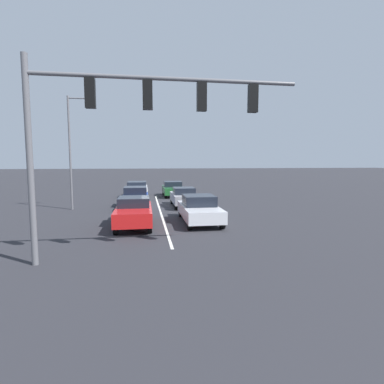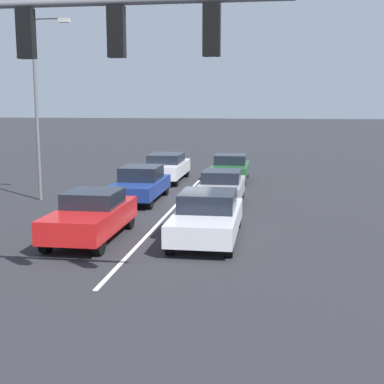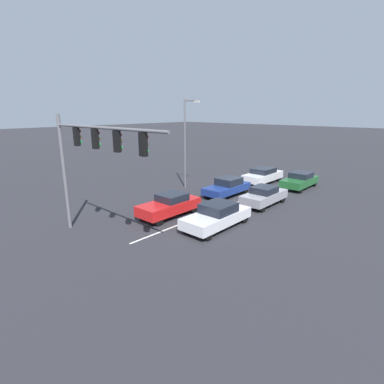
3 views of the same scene
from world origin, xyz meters
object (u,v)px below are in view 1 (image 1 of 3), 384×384
Objects in this scene: car_darkgreen_leftlane_third at (173,189)px; car_white_midlane_third at (137,189)px; car_navy_midlane_second at (136,197)px; street_lamp_right_shoulder at (72,145)px; car_silver_leftlane_front at (199,209)px; traffic_signal_gantry at (127,114)px; car_red_midlane_front at (134,212)px; car_gray_leftlane_second at (184,197)px.

car_white_midlane_third is (3.42, 0.56, 0.06)m from car_darkgreen_leftlane_third.
car_navy_midlane_second is 0.57× the size of street_lamp_right_shoulder.
car_darkgreen_leftlane_third is at bearing -137.41° from street_lamp_right_shoulder.
street_lamp_right_shoulder is at bearing -35.85° from car_silver_leftlane_front.
car_navy_midlane_second is at bearing -173.71° from street_lamp_right_shoulder.
street_lamp_right_shoulder is at bearing -69.53° from traffic_signal_gantry.
car_red_midlane_front is (3.56, 0.53, 0.03)m from car_silver_leftlane_front.
street_lamp_right_shoulder is (4.16, 6.42, 3.69)m from car_white_midlane_third.
car_gray_leftlane_second is 0.54× the size of street_lamp_right_shoulder.
car_silver_leftlane_front is 0.53× the size of traffic_signal_gantry.
street_lamp_right_shoulder is at bearing 57.04° from car_white_midlane_third.
car_silver_leftlane_front is at bearing 91.01° from car_gray_leftlane_second.
car_silver_leftlane_front is 1.06× the size of car_navy_midlane_second.
car_white_midlane_third is at bearing -122.96° from street_lamp_right_shoulder.
car_red_midlane_front reaches higher than car_darkgreen_leftlane_third.
car_red_midlane_front is 0.94× the size of car_white_midlane_third.
car_red_midlane_front is 0.99× the size of car_navy_midlane_second.
car_navy_midlane_second is 5.95m from car_white_midlane_third.
car_red_midlane_front is at bearing 8.55° from car_silver_leftlane_front.
car_white_midlane_third is at bearing -89.65° from car_navy_midlane_second.
street_lamp_right_shoulder is at bearing -55.30° from car_red_midlane_front.
car_darkgreen_leftlane_third is at bearing -170.78° from car_white_midlane_third.
car_navy_midlane_second is 0.95× the size of car_white_midlane_third.
car_silver_leftlane_front is 1.12× the size of car_gray_leftlane_second.
car_silver_leftlane_front is 0.60× the size of street_lamp_right_shoulder.
car_gray_leftlane_second is 13.01m from traffic_signal_gantry.
car_red_midlane_front is at bearing 90.91° from car_navy_midlane_second.
car_silver_leftlane_front is 1.09× the size of car_darkgreen_leftlane_third.
car_silver_leftlane_front is at bearing 91.25° from car_darkgreen_leftlane_third.
car_navy_midlane_second is at bearing 62.50° from car_darkgreen_leftlane_third.
car_darkgreen_leftlane_third is at bearing -99.86° from traffic_signal_gantry.
car_silver_leftlane_front is at bearing 107.01° from car_white_midlane_third.
car_navy_midlane_second is (3.56, -0.28, 0.02)m from car_gray_leftlane_second.
car_red_midlane_front reaches higher than car_silver_leftlane_front.
traffic_signal_gantry is (-0.19, 18.06, 4.14)m from car_white_midlane_third.
car_navy_midlane_second and car_white_midlane_third have the same top height.
car_gray_leftlane_second is 0.97× the size of car_darkgreen_leftlane_third.
car_red_midlane_front is 0.49× the size of traffic_signal_gantry.
car_white_midlane_third is 18.53m from traffic_signal_gantry.
street_lamp_right_shoulder reaches higher than car_gray_leftlane_second.
car_gray_leftlane_second is 6.79m from car_darkgreen_leftlane_third.
street_lamp_right_shoulder reaches higher than traffic_signal_gantry.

